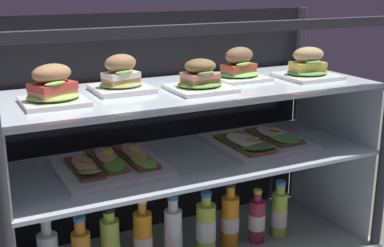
{
  "coord_description": "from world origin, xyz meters",
  "views": [
    {
      "loc": [
        -0.76,
        -1.51,
        1.01
      ],
      "look_at": [
        0.0,
        0.0,
        0.53
      ],
      "focal_mm": 47.68,
      "sensor_mm": 36.0,
      "label": 1
    }
  ],
  "objects_px": {
    "juice_bottle_tucked_behind": "(143,239)",
    "juice_bottle_front_middle": "(206,228)",
    "juice_bottle_front_right_end": "(230,220)",
    "juice_bottle_back_left": "(257,220)",
    "plated_roll_sandwich_left_of_center": "(53,89)",
    "plated_roll_sandwich_mid_left": "(200,79)",
    "plated_roll_sandwich_mid_right": "(308,67)",
    "juice_bottle_near_post": "(279,213)",
    "juice_bottle_back_right": "(173,234)",
    "open_sandwich_tray_mid_right": "(111,164)",
    "juice_bottle_back_center": "(110,247)",
    "plated_roll_sandwich_far_left": "(121,78)",
    "plated_roll_sandwich_near_right_corner": "(239,68)",
    "open_sandwich_tray_center": "(260,141)"
  },
  "relations": [
    {
      "from": "juice_bottle_back_left",
      "to": "juice_bottle_back_right",
      "type": "bearing_deg",
      "value": 177.39
    },
    {
      "from": "plated_roll_sandwich_mid_left",
      "to": "plated_roll_sandwich_mid_right",
      "type": "distance_m",
      "value": 0.46
    },
    {
      "from": "plated_roll_sandwich_mid_right",
      "to": "open_sandwich_tray_mid_right",
      "type": "height_order",
      "value": "plated_roll_sandwich_mid_right"
    },
    {
      "from": "plated_roll_sandwich_left_of_center",
      "to": "juice_bottle_near_post",
      "type": "relative_size",
      "value": 0.81
    },
    {
      "from": "plated_roll_sandwich_far_left",
      "to": "juice_bottle_front_middle",
      "type": "distance_m",
      "value": 0.63
    },
    {
      "from": "plated_roll_sandwich_near_right_corner",
      "to": "juice_bottle_back_left",
      "type": "height_order",
      "value": "plated_roll_sandwich_near_right_corner"
    },
    {
      "from": "plated_roll_sandwich_mid_left",
      "to": "juice_bottle_back_center",
      "type": "distance_m",
      "value": 0.64
    },
    {
      "from": "plated_roll_sandwich_mid_left",
      "to": "open_sandwich_tray_center",
      "type": "bearing_deg",
      "value": 10.9
    },
    {
      "from": "plated_roll_sandwich_mid_right",
      "to": "juice_bottle_near_post",
      "type": "distance_m",
      "value": 0.58
    },
    {
      "from": "open_sandwich_tray_mid_right",
      "to": "plated_roll_sandwich_mid_right",
      "type": "bearing_deg",
      "value": -3.37
    },
    {
      "from": "juice_bottle_back_left",
      "to": "plated_roll_sandwich_mid_left",
      "type": "bearing_deg",
      "value": -177.61
    },
    {
      "from": "juice_bottle_back_right",
      "to": "juice_bottle_front_right_end",
      "type": "distance_m",
      "value": 0.24
    },
    {
      "from": "plated_roll_sandwich_mid_left",
      "to": "juice_bottle_back_left",
      "type": "distance_m",
      "value": 0.62
    },
    {
      "from": "plated_roll_sandwich_near_right_corner",
      "to": "juice_bottle_near_post",
      "type": "distance_m",
      "value": 0.6
    },
    {
      "from": "juice_bottle_back_left",
      "to": "juice_bottle_near_post",
      "type": "height_order",
      "value": "juice_bottle_near_post"
    },
    {
      "from": "plated_roll_sandwich_far_left",
      "to": "plated_roll_sandwich_mid_left",
      "type": "height_order",
      "value": "plated_roll_sandwich_far_left"
    },
    {
      "from": "plated_roll_sandwich_left_of_center",
      "to": "juice_bottle_back_left",
      "type": "bearing_deg",
      "value": -1.08
    },
    {
      "from": "plated_roll_sandwich_mid_right",
      "to": "juice_bottle_back_left",
      "type": "xyz_separation_m",
      "value": [
        -0.21,
        -0.01,
        -0.57
      ]
    },
    {
      "from": "plated_roll_sandwich_near_right_corner",
      "to": "open_sandwich_tray_center",
      "type": "bearing_deg",
      "value": -39.79
    },
    {
      "from": "plated_roll_sandwich_far_left",
      "to": "plated_roll_sandwich_left_of_center",
      "type": "bearing_deg",
      "value": -161.82
    },
    {
      "from": "plated_roll_sandwich_left_of_center",
      "to": "plated_roll_sandwich_mid_right",
      "type": "height_order",
      "value": "plated_roll_sandwich_left_of_center"
    },
    {
      "from": "plated_roll_sandwich_far_left",
      "to": "plated_roll_sandwich_mid_left",
      "type": "bearing_deg",
      "value": -23.2
    },
    {
      "from": "juice_bottle_back_right",
      "to": "juice_bottle_front_right_end",
      "type": "bearing_deg",
      "value": 1.2
    },
    {
      "from": "juice_bottle_back_center",
      "to": "juice_bottle_back_right",
      "type": "height_order",
      "value": "juice_bottle_back_right"
    },
    {
      "from": "juice_bottle_tucked_behind",
      "to": "juice_bottle_front_middle",
      "type": "height_order",
      "value": "juice_bottle_tucked_behind"
    },
    {
      "from": "open_sandwich_tray_mid_right",
      "to": "juice_bottle_front_right_end",
      "type": "xyz_separation_m",
      "value": [
        0.44,
        -0.03,
        -0.29
      ]
    },
    {
      "from": "juice_bottle_back_center",
      "to": "juice_bottle_tucked_behind",
      "type": "height_order",
      "value": "juice_bottle_tucked_behind"
    },
    {
      "from": "juice_bottle_front_middle",
      "to": "juice_bottle_back_left",
      "type": "relative_size",
      "value": 1.15
    },
    {
      "from": "juice_bottle_tucked_behind",
      "to": "juice_bottle_near_post",
      "type": "xyz_separation_m",
      "value": [
        0.56,
        -0.03,
        -0.01
      ]
    },
    {
      "from": "plated_roll_sandwich_near_right_corner",
      "to": "juice_bottle_back_center",
      "type": "height_order",
      "value": "plated_roll_sandwich_near_right_corner"
    },
    {
      "from": "plated_roll_sandwich_left_of_center",
      "to": "plated_roll_sandwich_near_right_corner",
      "type": "distance_m",
      "value": 0.7
    },
    {
      "from": "juice_bottle_front_middle",
      "to": "plated_roll_sandwich_far_left",
      "type": "bearing_deg",
      "value": 161.98
    },
    {
      "from": "plated_roll_sandwich_mid_left",
      "to": "juice_bottle_near_post",
      "type": "xyz_separation_m",
      "value": [
        0.36,
        0.01,
        -0.57
      ]
    },
    {
      "from": "plated_roll_sandwich_near_right_corner",
      "to": "plated_roll_sandwich_left_of_center",
      "type": "bearing_deg",
      "value": -173.0
    },
    {
      "from": "juice_bottle_front_right_end",
      "to": "juice_bottle_back_left",
      "type": "xyz_separation_m",
      "value": [
        0.11,
        -0.02,
        -0.01
      ]
    },
    {
      "from": "juice_bottle_tucked_behind",
      "to": "juice_bottle_back_right",
      "type": "xyz_separation_m",
      "value": [
        0.11,
        -0.02,
        0.0
      ]
    },
    {
      "from": "plated_roll_sandwich_left_of_center",
      "to": "plated_roll_sandwich_far_left",
      "type": "relative_size",
      "value": 1.01
    },
    {
      "from": "plated_roll_sandwich_mid_left",
      "to": "plated_roll_sandwich_near_right_corner",
      "type": "relative_size",
      "value": 1.04
    },
    {
      "from": "open_sandwich_tray_center",
      "to": "juice_bottle_back_left",
      "type": "distance_m",
      "value": 0.31
    },
    {
      "from": "juice_bottle_back_left",
      "to": "juice_bottle_near_post",
      "type": "distance_m",
      "value": 0.11
    },
    {
      "from": "juice_bottle_tucked_behind",
      "to": "juice_bottle_front_middle",
      "type": "distance_m",
      "value": 0.23
    },
    {
      "from": "juice_bottle_back_right",
      "to": "open_sandwich_tray_center",
      "type": "bearing_deg",
      "value": 4.31
    },
    {
      "from": "plated_roll_sandwich_near_right_corner",
      "to": "juice_bottle_front_right_end",
      "type": "height_order",
      "value": "plated_roll_sandwich_near_right_corner"
    },
    {
      "from": "juice_bottle_tucked_behind",
      "to": "juice_bottle_front_middle",
      "type": "xyz_separation_m",
      "value": [
        0.23,
        -0.03,
        0.0
      ]
    },
    {
      "from": "plated_roll_sandwich_left_of_center",
      "to": "juice_bottle_back_center",
      "type": "bearing_deg",
      "value": 7.36
    },
    {
      "from": "open_sandwich_tray_mid_right",
      "to": "juice_bottle_front_middle",
      "type": "height_order",
      "value": "open_sandwich_tray_mid_right"
    },
    {
      "from": "plated_roll_sandwich_left_of_center",
      "to": "plated_roll_sandwich_near_right_corner",
      "type": "bearing_deg",
      "value": 7.0
    },
    {
      "from": "open_sandwich_tray_center",
      "to": "plated_roll_sandwich_far_left",
      "type": "bearing_deg",
      "value": 174.8
    },
    {
      "from": "juice_bottle_front_middle",
      "to": "juice_bottle_back_left",
      "type": "distance_m",
      "value": 0.22
    },
    {
      "from": "plated_roll_sandwich_near_right_corner",
      "to": "juice_bottle_front_right_end",
      "type": "relative_size",
      "value": 0.75
    }
  ]
}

